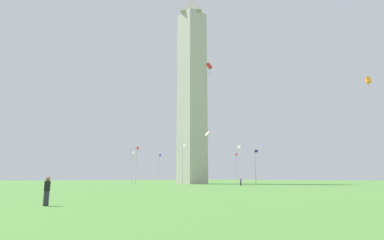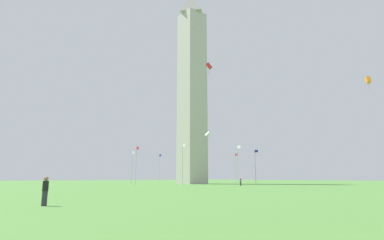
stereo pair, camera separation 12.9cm
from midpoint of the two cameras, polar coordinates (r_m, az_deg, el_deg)
The scene contains 15 objects.
ground_plane at distance 79.07m, azimuth 0.05°, elevation -11.96°, with size 260.00×260.00×0.00m, color #548C3D.
obelisk_monument at distance 83.00m, azimuth 0.05°, elevation 6.88°, with size 5.90×5.90×53.61m.
flagpole_n at distance 67.11m, azimuth 8.66°, elevation -8.02°, with size 1.12×0.14×8.62m.
flagpole_ne at distance 78.74m, azimuth 11.93°, elevation -8.31°, with size 1.12×0.14×8.62m.
flagpole_e at distance 89.89m, azimuth 8.30°, elevation -8.71°, with size 1.12×0.14×8.62m.
flagpole_se at distance 95.09m, azimuth 1.28°, elevation -8.93°, with size 1.12×0.14×8.62m.
flagpole_s at distance 92.32m, azimuth -6.17°, elevation -8.82°, with size 1.12×0.14×8.62m.
flagpole_sw at distance 82.62m, azimuth -11.22°, elevation -8.44°, with size 1.12×0.14×8.62m.
flagpole_w at distance 70.32m, azimuth -10.45°, elevation -8.09°, with size 1.12×0.14×8.62m.
flagpole_nw at distance 63.12m, azimuth -1.74°, elevation -7.96°, with size 1.12×0.14×8.62m.
person_black_shirt at distance 19.05m, azimuth -25.81°, elevation -12.01°, with size 0.32×0.32×1.60m.
person_purple_shirt at distance 61.20m, azimuth 9.23°, elevation -11.40°, with size 0.32×0.32×1.61m.
kite_white_delta at distance 72.39m, azimuth 3.22°, elevation -2.86°, with size 1.60×1.95×2.72m.
kite_red_box at distance 61.53m, azimuth 3.29°, elevation 10.14°, with size 1.40×1.35×2.58m.
kite_orange_box at distance 72.74m, azimuth 30.35°, elevation 6.55°, with size 1.34×1.33×2.83m.
Camera 2 is at (62.40, -48.54, 1.53)m, focal length 28.25 mm.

